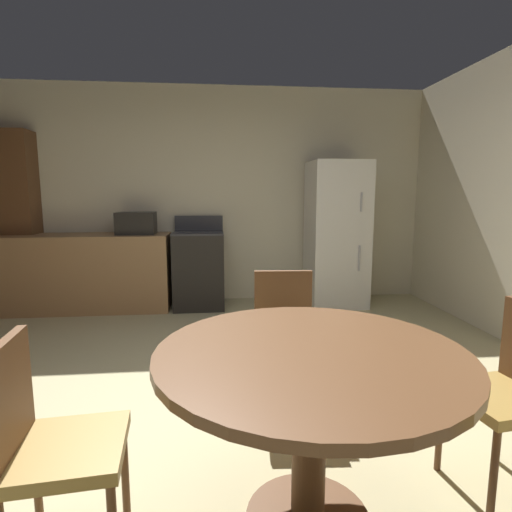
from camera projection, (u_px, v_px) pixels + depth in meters
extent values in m
plane|color=tan|center=(219.00, 425.00, 2.44)|extent=(14.00, 14.00, 0.00)
cube|color=beige|center=(215.00, 196.00, 5.25)|extent=(5.70, 0.12, 2.70)
cube|color=#9E754C|center=(85.00, 272.00, 4.84)|extent=(2.00, 0.60, 0.90)
cube|color=brown|center=(18.00, 221.00, 4.85)|extent=(0.44, 0.36, 2.10)
cube|color=black|center=(199.00, 270.00, 4.98)|extent=(0.60, 0.60, 0.90)
cube|color=#38383D|center=(199.00, 233.00, 4.91)|extent=(0.60, 0.60, 0.02)
cube|color=#38383D|center=(199.00, 223.00, 5.17)|extent=(0.60, 0.04, 0.18)
cube|color=white|center=(337.00, 234.00, 5.03)|extent=(0.68, 0.66, 1.76)
cylinder|color=#B2B2B7|center=(362.00, 202.00, 4.65)|extent=(0.02, 0.02, 0.22)
cylinder|color=#B2B2B7|center=(360.00, 258.00, 4.75)|extent=(0.02, 0.02, 0.30)
cube|color=black|center=(137.00, 223.00, 4.82)|extent=(0.44, 0.32, 0.26)
cylinder|color=brown|center=(310.00, 443.00, 1.67)|extent=(0.14, 0.14, 0.72)
cylinder|color=brown|center=(312.00, 354.00, 1.61)|extent=(1.24, 1.24, 0.04)
cylinder|color=brown|center=(495.00, 475.00, 1.69)|extent=(0.03, 0.03, 0.43)
cylinder|color=brown|center=(441.00, 430.00, 2.02)|extent=(0.03, 0.03, 0.43)
cylinder|color=brown|center=(499.00, 421.00, 2.09)|extent=(0.03, 0.03, 0.43)
cube|color=#A37F3D|center=(501.00, 398.00, 1.86)|extent=(0.45, 0.45, 0.05)
cylinder|color=brown|center=(317.00, 389.00, 2.43)|extent=(0.03, 0.03, 0.43)
cylinder|color=brown|center=(260.00, 390.00, 2.42)|extent=(0.03, 0.03, 0.43)
cylinder|color=brown|center=(308.00, 366.00, 2.77)|extent=(0.03, 0.03, 0.43)
cylinder|color=brown|center=(258.00, 366.00, 2.76)|extent=(0.03, 0.03, 0.43)
cube|color=#A37F3D|center=(286.00, 342.00, 2.56)|extent=(0.43, 0.43, 0.05)
cube|color=brown|center=(284.00, 302.00, 2.71)|extent=(0.38, 0.06, 0.42)
cylinder|color=brown|center=(126.00, 472.00, 1.71)|extent=(0.03, 0.03, 0.43)
cylinder|color=brown|center=(38.00, 483.00, 1.64)|extent=(0.03, 0.03, 0.43)
cube|color=#A37F3D|center=(69.00, 450.00, 1.48)|extent=(0.44, 0.44, 0.05)
cube|color=brown|center=(9.00, 400.00, 1.41)|extent=(0.07, 0.38, 0.42)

